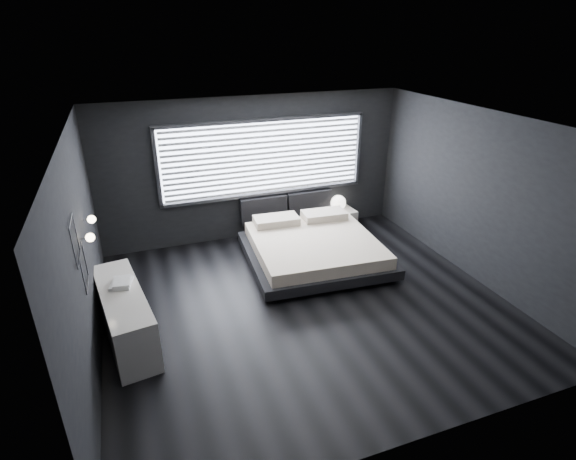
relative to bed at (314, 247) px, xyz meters
name	(u,v)px	position (x,y,z in m)	size (l,w,h in m)	color
room	(308,222)	(-0.64, -1.23, 1.11)	(6.04, 6.00, 2.80)	black
window	(265,158)	(-0.44, 1.47, 1.32)	(4.14, 0.09, 1.52)	white
headboard	(287,206)	(0.00, 1.41, 0.28)	(1.96, 0.16, 0.52)	black
sconce_near	(90,238)	(-3.52, -1.18, 1.31)	(0.18, 0.11, 0.11)	silver
sconce_far	(91,219)	(-3.52, -0.58, 1.31)	(0.18, 0.11, 0.11)	silver
wall_art_upper	(75,240)	(-3.61, -1.78, 1.56)	(0.01, 0.48, 0.48)	#47474C
wall_art_lower	(84,268)	(-3.61, -1.53, 1.09)	(0.01, 0.48, 0.48)	#47474C
bed	(314,247)	(0.00, 0.00, 0.00)	(2.55, 2.45, 0.62)	black
nightstand	(338,218)	(1.12, 1.27, -0.10)	(0.65, 0.55, 0.38)	silver
orb_lamp	(338,203)	(1.11, 1.28, 0.26)	(0.32, 0.32, 0.32)	white
dresser	(125,315)	(-3.28, -1.15, 0.08)	(0.79, 1.92, 0.75)	silver
book_stack	(122,282)	(-3.27, -0.96, 0.49)	(0.34, 0.40, 0.07)	white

